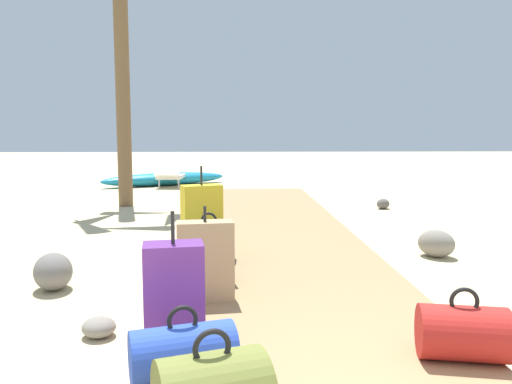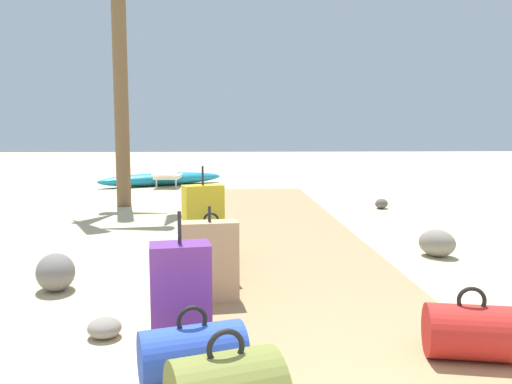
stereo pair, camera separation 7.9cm
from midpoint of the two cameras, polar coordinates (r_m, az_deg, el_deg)
ground_plane at (r=5.64m, az=3.33°, el=-7.39°), size 60.00×60.00×0.00m
boardwalk at (r=6.62m, az=2.47°, el=-4.90°), size 2.01×10.20×0.08m
suitcase_yellow at (r=5.70m, az=-5.72°, el=-2.76°), size 0.49×0.36×0.92m
backpack_black at (r=4.42m, az=-4.16°, el=-6.82°), size 0.35×0.30×0.50m
duffel_bag_blue at (r=2.80m, az=-7.38°, el=-17.51°), size 0.61×0.44×0.41m
suitcase_purple at (r=3.32m, az=-8.55°, el=-10.78°), size 0.41×0.29×0.81m
suitcase_tan at (r=3.96m, az=-5.15°, el=-7.72°), size 0.45×0.25×0.74m
duffel_bag_navy at (r=5.12m, az=-4.85°, el=-5.67°), size 0.51×0.45×0.50m
duffel_bag_red at (r=3.24m, az=22.92°, el=-14.38°), size 0.54×0.40×0.43m
palm_tree_far_left at (r=9.98m, az=-14.67°, el=19.99°), size 1.96×2.07×4.75m
lounge_chair at (r=13.07m, az=-9.30°, el=2.07°), size 0.69×1.59×0.77m
kayak at (r=13.36m, az=-10.02°, el=1.47°), size 3.24×2.17×0.34m
rock_left_far at (r=4.81m, az=-21.45°, el=-8.33°), size 0.45×0.51×0.33m
rock_left_mid at (r=3.69m, az=-16.68°, el=-14.37°), size 0.32×0.33×0.13m
rock_right_near at (r=9.42m, az=14.35°, el=-1.30°), size 0.34×0.34×0.18m
rock_right_far at (r=5.99m, az=19.99°, el=-5.47°), size 0.52×0.53×0.30m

